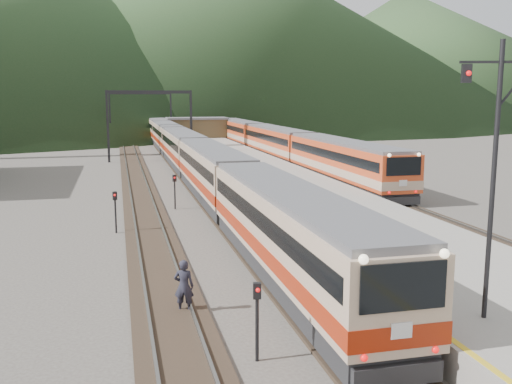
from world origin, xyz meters
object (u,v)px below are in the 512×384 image
object	(u,v)px
main_train	(183,150)
signal_mast	(495,154)
second_train	(276,142)
worker	(184,286)

from	to	relation	value
main_train	signal_mast	size ratio (longest dim) A/B	12.00
second_train	worker	size ratio (longest dim) A/B	32.97
second_train	worker	xyz separation A→B (m)	(-15.99, -45.36, -1.12)
main_train	second_train	xyz separation A→B (m)	(11.50, 5.25, 0.15)
main_train	second_train	distance (m)	12.64
main_train	second_train	bearing A→B (deg)	24.53
worker	second_train	bearing A→B (deg)	-93.43
main_train	signal_mast	world-z (taller)	signal_mast
main_train	worker	bearing A→B (deg)	-96.38
main_train	signal_mast	distance (m)	45.42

